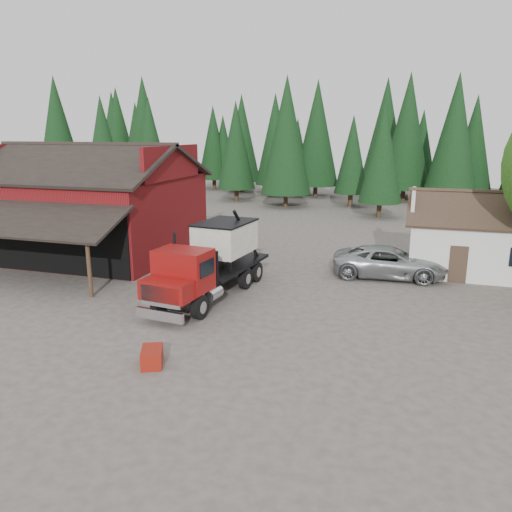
% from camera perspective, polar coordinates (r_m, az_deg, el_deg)
% --- Properties ---
extents(ground, '(120.00, 120.00, 0.00)m').
position_cam_1_polar(ground, '(21.14, -9.10, -7.86)').
color(ground, '#4F453E').
rests_on(ground, ground).
extents(red_barn, '(12.80, 13.63, 7.18)m').
position_cam_1_polar(red_barn, '(34.27, -18.43, 4.73)').
color(red_barn, maroon).
rests_on(red_barn, ground).
extents(farmhouse, '(8.60, 6.42, 4.65)m').
position_cam_1_polar(farmhouse, '(31.31, 24.56, 1.44)').
color(farmhouse, silver).
rests_on(farmhouse, ground).
extents(conifer_backdrop, '(76.00, 16.00, 16.00)m').
position_cam_1_polar(conifer_backdrop, '(60.63, 8.97, 6.50)').
color(conifer_backdrop, black).
rests_on(conifer_backdrop, ground).
extents(near_pine_a, '(4.40, 4.40, 11.40)m').
position_cam_1_polar(near_pine_a, '(55.03, -17.08, 11.99)').
color(near_pine_a, '#382619').
rests_on(near_pine_a, ground).
extents(near_pine_b, '(3.96, 3.96, 10.40)m').
position_cam_1_polar(near_pine_b, '(47.57, 14.25, 11.32)').
color(near_pine_b, '#382619').
rests_on(near_pine_b, ground).
extents(near_pine_d, '(5.28, 5.28, 13.40)m').
position_cam_1_polar(near_pine_d, '(53.06, 3.51, 13.59)').
color(near_pine_d, '#382619').
rests_on(near_pine_d, ground).
extents(feed_truck, '(3.26, 9.02, 3.99)m').
position_cam_1_polar(feed_truck, '(24.06, -5.15, -0.34)').
color(feed_truck, black).
rests_on(feed_truck, ground).
extents(silver_car, '(6.25, 3.16, 1.69)m').
position_cam_1_polar(silver_car, '(28.33, 15.01, -0.68)').
color(silver_car, '#A0A4A8').
rests_on(silver_car, ground).
extents(equip_box, '(1.09, 1.29, 0.60)m').
position_cam_1_polar(equip_box, '(17.85, -11.80, -11.21)').
color(equip_box, maroon).
rests_on(equip_box, ground).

